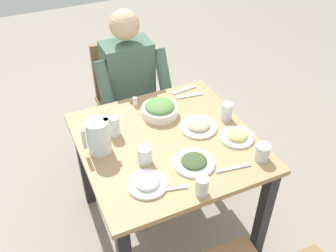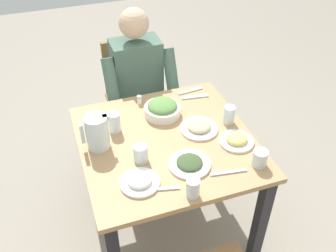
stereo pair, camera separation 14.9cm
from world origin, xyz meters
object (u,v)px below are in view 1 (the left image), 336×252
object	(u,v)px
water_pitcher	(98,136)
water_glass_by_pitcher	(227,112)
water_glass_far_right	(145,155)
plate_dolmas	(194,162)
water_glass_near_right	(262,152)
dining_table	(167,156)
plate_yoghurt	(147,183)
water_glass_near_left	(114,126)
salt_shaker	(135,101)
salad_bowl	(160,109)
chair_near	(125,95)
plate_beans	(198,126)
water_glass_far_left	(202,186)
diner_near	(134,92)
plate_fries	(237,136)

from	to	relation	value
water_pitcher	water_glass_by_pitcher	distance (m)	0.74
water_glass_by_pitcher	water_glass_far_right	size ratio (longest dim) A/B	1.14
plate_dolmas	water_glass_near_right	world-z (taller)	water_glass_near_right
dining_table	water_glass_by_pitcher	xyz separation A→B (m)	(-0.38, -0.03, 0.17)
water_pitcher	water_glass_by_pitcher	size ratio (longest dim) A/B	1.79
dining_table	water_pitcher	bearing A→B (deg)	-11.16
water_pitcher	plate_yoghurt	size ratio (longest dim) A/B	1.00
plate_dolmas	water_glass_near_left	world-z (taller)	water_glass_near_left
water_glass_near_right	salt_shaker	world-z (taller)	water_glass_near_right
salad_bowl	water_glass_by_pitcher	world-z (taller)	water_glass_by_pitcher
dining_table	water_glass_near_right	bearing A→B (deg)	138.81
dining_table	plate_yoghurt	distance (m)	0.36
water_pitcher	plate_yoghurt	bearing A→B (deg)	111.81
salt_shaker	chair_near	bearing A→B (deg)	-99.49
chair_near	plate_yoghurt	size ratio (longest dim) A/B	4.65
dining_table	water_glass_near_left	distance (m)	0.34
water_glass_near_right	plate_yoghurt	bearing A→B (deg)	-6.70
plate_dolmas	water_glass_near_right	xyz separation A→B (m)	(-0.33, 0.11, 0.03)
dining_table	chair_near	bearing A→B (deg)	-92.18
plate_yoghurt	plate_beans	distance (m)	0.51
plate_beans	plate_dolmas	world-z (taller)	plate_beans
salad_bowl	water_glass_far_left	xyz separation A→B (m)	(0.06, 0.63, 0.01)
diner_near	dining_table	bearing A→B (deg)	87.10
water_pitcher	water_glass_near_left	size ratio (longest dim) A/B	1.67
plate_yoghurt	plate_dolmas	bearing A→B (deg)	-171.93
water_glass_by_pitcher	water_glass_far_left	bearing A→B (deg)	47.85
water_glass_far_left	plate_yoghurt	bearing A→B (deg)	-35.28
plate_dolmas	diner_near	bearing A→B (deg)	-88.98
plate_yoghurt	water_glass_near_right	xyz separation A→B (m)	(-0.59, 0.07, 0.03)
water_glass_near_left	water_glass_far_left	bearing A→B (deg)	111.87
dining_table	chair_near	distance (m)	0.83
diner_near	plate_fries	bearing A→B (deg)	112.63
plate_yoghurt	plate_fries	distance (m)	0.58
salt_shaker	water_glass_near_right	bearing A→B (deg)	120.73
water_glass_by_pitcher	water_glass_near_left	xyz separation A→B (m)	(0.62, -0.14, 0.00)
plate_fries	plate_dolmas	size ratio (longest dim) A/B	0.88
chair_near	water_glass_far_left	world-z (taller)	chair_near
water_pitcher	water_glass_far_left	bearing A→B (deg)	125.57
plate_beans	water_glass_near_left	xyz separation A→B (m)	(0.44, -0.14, 0.04)
plate_beans	salt_shaker	distance (m)	0.43
dining_table	plate_beans	xyz separation A→B (m)	(-0.20, -0.02, 0.13)
diner_near	water_pitcher	world-z (taller)	diner_near
plate_beans	water_glass_by_pitcher	xyz separation A→B (m)	(-0.18, -0.01, 0.04)
water_glass_far_right	salt_shaker	bearing A→B (deg)	-104.88
chair_near	plate_dolmas	world-z (taller)	chair_near
chair_near	plate_fries	distance (m)	1.04
water_glass_far_left	water_glass_near_right	bearing A→B (deg)	-168.63
water_pitcher	plate_dolmas	distance (m)	0.50
plate_dolmas	water_glass_far_right	world-z (taller)	water_glass_far_right
water_glass_by_pitcher	water_glass_near_left	size ratio (longest dim) A/B	0.93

